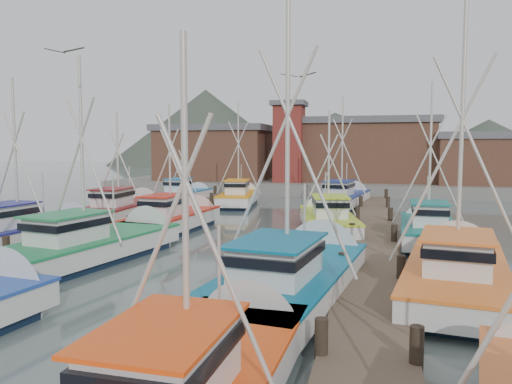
% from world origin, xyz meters
% --- Properties ---
extents(ground, '(260.00, 260.00, 0.00)m').
position_xyz_m(ground, '(0.00, 0.00, 0.00)').
color(ground, '#455350').
rests_on(ground, ground).
extents(dock_left, '(2.30, 46.00, 1.50)m').
position_xyz_m(dock_left, '(-7.00, 4.04, 0.21)').
color(dock_left, '#4E3F30').
rests_on(dock_left, ground).
extents(dock_right, '(2.30, 46.00, 1.50)m').
position_xyz_m(dock_right, '(7.00, 4.04, 0.21)').
color(dock_right, '#4E3F30').
rests_on(dock_right, ground).
extents(quay, '(44.00, 16.00, 1.20)m').
position_xyz_m(quay, '(0.00, 37.00, 0.60)').
color(quay, slate).
rests_on(quay, ground).
extents(shed_left, '(12.72, 8.48, 6.20)m').
position_xyz_m(shed_left, '(-11.00, 35.00, 4.34)').
color(shed_left, brown).
rests_on(shed_left, quay).
extents(shed_center, '(14.84, 9.54, 6.90)m').
position_xyz_m(shed_center, '(6.00, 37.00, 4.69)').
color(shed_center, brown).
rests_on(shed_center, quay).
extents(shed_right, '(8.48, 6.36, 5.20)m').
position_xyz_m(shed_right, '(17.00, 34.00, 3.84)').
color(shed_right, brown).
rests_on(shed_right, quay).
extents(lookout_tower, '(3.60, 3.60, 8.50)m').
position_xyz_m(lookout_tower, '(-2.00, 33.00, 5.55)').
color(lookout_tower, maroon).
rests_on(lookout_tower, quay).
extents(distant_hills, '(175.00, 140.00, 42.00)m').
position_xyz_m(distant_hills, '(-12.76, 122.59, 0.00)').
color(distant_hills, '#3F483C').
rests_on(distant_hills, ground).
extents(boat_1, '(3.07, 8.71, 7.47)m').
position_xyz_m(boat_1, '(4.11, -11.42, 0.68)').
color(boat_1, '#101E35').
rests_on(boat_1, ground).
extents(boat_4, '(4.81, 10.36, 9.61)m').
position_xyz_m(boat_4, '(-4.68, -0.39, 0.68)').
color(boat_4, '#101E35').
rests_on(boat_4, ground).
extents(boat_5, '(4.61, 10.80, 10.91)m').
position_xyz_m(boat_5, '(4.57, -3.84, 0.69)').
color(boat_5, '#101E35').
rests_on(boat_5, ground).
extents(boat_6, '(3.82, 9.35, 9.04)m').
position_xyz_m(boat_6, '(-9.82, 1.81, 0.68)').
color(boat_6, '#101E35').
rests_on(boat_6, ground).
extents(boat_7, '(4.45, 10.06, 10.73)m').
position_xyz_m(boat_7, '(9.84, -1.81, 0.69)').
color(boat_7, '#101E35').
rests_on(boat_7, ground).
extents(boat_8, '(3.34, 8.97, 8.12)m').
position_xyz_m(boat_8, '(-4.35, 7.61, 0.68)').
color(boat_8, '#101E35').
rests_on(boat_8, ground).
extents(boat_9, '(4.39, 9.25, 7.73)m').
position_xyz_m(boat_9, '(4.35, 9.28, 0.68)').
color(boat_9, '#101E35').
rests_on(boat_9, ground).
extents(boat_10, '(3.42, 9.47, 8.07)m').
position_xyz_m(boat_10, '(-9.70, 11.19, 0.68)').
color(boat_10, '#101E35').
rests_on(boat_10, ground).
extents(boat_11, '(3.54, 8.38, 8.80)m').
position_xyz_m(boat_11, '(9.73, 7.22, 0.68)').
color(boat_11, '#101E35').
rests_on(boat_11, ground).
extents(boat_12, '(3.74, 8.90, 9.46)m').
position_xyz_m(boat_12, '(-4.16, 21.01, 0.68)').
color(boat_12, '#101E35').
rests_on(boat_12, ground).
extents(boat_13, '(4.49, 10.22, 9.89)m').
position_xyz_m(boat_13, '(4.50, 22.15, 0.68)').
color(boat_13, '#101E35').
rests_on(boat_13, ground).
extents(boat_14, '(3.19, 8.07, 6.33)m').
position_xyz_m(boat_14, '(-9.18, 21.33, 0.67)').
color(boat_14, '#101E35').
rests_on(boat_14, ground).
extents(gull_near, '(1.55, 0.65, 0.24)m').
position_xyz_m(gull_near, '(-4.09, -3.21, 8.44)').
color(gull_near, gray).
rests_on(gull_near, ground).
extents(gull_far, '(1.55, 0.64, 0.24)m').
position_xyz_m(gull_far, '(3.77, 1.80, 7.97)').
color(gull_far, gray).
rests_on(gull_far, ground).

